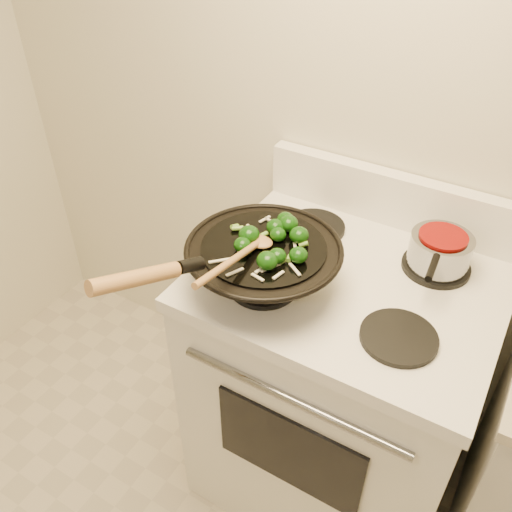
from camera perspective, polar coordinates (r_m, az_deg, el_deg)
The scene contains 5 objects.
stove at distance 1.77m, azimuth 8.41°, elevation -13.34°, with size 0.78×0.67×1.08m.
wok at distance 1.34m, azimuth 0.65°, elevation -0.80°, with size 0.39×0.63×0.27m.
stirfry at distance 1.31m, azimuth 2.04°, elevation 1.83°, with size 0.24×0.27×0.05m.
wooden_spoon at distance 1.24m, azimuth -1.35°, elevation 0.32°, with size 0.07×0.30×0.08m.
saucepan at distance 1.49m, azimuth 18.79°, elevation 0.54°, with size 0.16×0.26×0.10m.
Camera 1 is at (0.12, 0.11, 1.84)m, focal length 38.00 mm.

